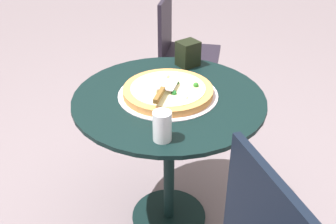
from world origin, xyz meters
TOP-DOWN VIEW (x-y plane):
  - ground_plane at (0.00, 0.00)m, footprint 10.00×10.00m
  - patio_table at (0.00, 0.00)m, footprint 0.81×0.81m
  - pizza_on_tray at (0.01, -0.01)m, footprint 0.42×0.42m
  - pizza_server at (0.01, 0.06)m, footprint 0.08×0.21m
  - drinking_cup at (-0.06, 0.30)m, footprint 0.07×0.07m
  - napkin_dispenser at (-0.00, -0.32)m, footprint 0.12×0.13m
  - patio_chair_corner at (0.22, -1.04)m, footprint 0.41×0.41m

SIDE VIEW (x-z plane):
  - ground_plane at x=0.00m, z-range 0.00..0.00m
  - patio_chair_corner at x=0.22m, z-range 0.07..0.89m
  - patio_table at x=0.00m, z-range 0.20..0.90m
  - pizza_on_tray at x=0.01m, z-range 0.69..0.75m
  - drinking_cup at x=-0.06m, z-range 0.70..0.81m
  - pizza_server at x=0.01m, z-range 0.75..0.77m
  - napkin_dispenser at x=0.00m, z-range 0.70..0.82m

